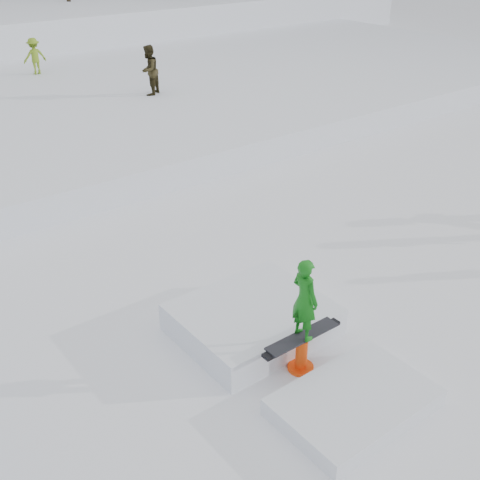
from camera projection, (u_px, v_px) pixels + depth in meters
ground at (286, 345)px, 10.66m from camera, size 120.00×120.00×0.00m
walker_olive at (149, 70)px, 22.28m from camera, size 1.11×1.06×1.81m
walker_ygreen at (35, 56)px, 25.35m from camera, size 0.97×0.57×1.49m
jib_rail_feature at (279, 337)px, 10.36m from camera, size 2.60×4.40×2.11m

